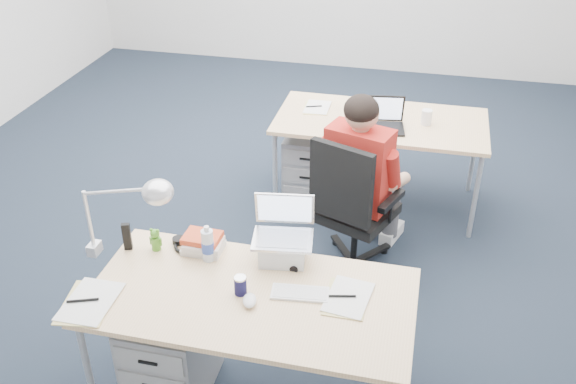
{
  "coord_description": "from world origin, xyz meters",
  "views": [
    {
      "loc": [
        1.18,
        -4.09,
        2.79
      ],
      "look_at": [
        0.45,
        -0.97,
        0.85
      ],
      "focal_mm": 40.0,
      "sensor_mm": 36.0,
      "label": 1
    }
  ],
  "objects": [
    {
      "name": "computer_mouse",
      "position": [
        0.47,
        -1.83,
        0.75
      ],
      "size": [
        0.09,
        0.12,
        0.04
      ],
      "primitive_type": "ellipsoid",
      "rotation": [
        0.0,
        0.0,
        0.26
      ],
      "color": "white",
      "rests_on": "desk_near"
    },
    {
      "name": "wireless_keyboard",
      "position": [
        0.69,
        -1.71,
        0.74
      ],
      "size": [
        0.29,
        0.15,
        0.01
      ],
      "primitive_type": "cube",
      "rotation": [
        0.0,
        0.0,
        0.11
      ],
      "color": "white",
      "rests_on": "desk_near"
    },
    {
      "name": "papers_right",
      "position": [
        0.91,
        -1.69,
        0.73
      ],
      "size": [
        0.22,
        0.3,
        0.01
      ],
      "primitive_type": "cube",
      "rotation": [
        0.0,
        0.0,
        -0.08
      ],
      "color": "#D7C87C",
      "rests_on": "desk_near"
    },
    {
      "name": "water_bottle",
      "position": [
        0.16,
        -1.54,
        0.83
      ],
      "size": [
        0.08,
        0.08,
        0.21
      ],
      "primitive_type": "cylinder",
      "rotation": [
        0.0,
        0.0,
        -0.37
      ],
      "color": "silver",
      "rests_on": "desk_near"
    },
    {
      "name": "drawer_pedestal_far",
      "position": [
        0.33,
        0.45,
        0.28
      ],
      "size": [
        0.4,
        0.5,
        0.55
      ],
      "primitive_type": "cube",
      "color": "gray",
      "rests_on": "ground"
    },
    {
      "name": "far_papers",
      "position": [
        0.33,
        0.53,
        0.73
      ],
      "size": [
        0.2,
        0.28,
        0.01
      ],
      "primitive_type": "cube",
      "rotation": [
        0.0,
        0.0,
        0.06
      ],
      "color": "white",
      "rests_on": "desk_far"
    },
    {
      "name": "office_chair",
      "position": [
        0.8,
        -0.53,
        0.3
      ],
      "size": [
        0.86,
        0.86,
        1.05
      ],
      "rotation": [
        0.0,
        0.0,
        -0.38
      ],
      "color": "black",
      "rests_on": "ground"
    },
    {
      "name": "desk_lamp",
      "position": [
        -0.3,
        -1.63,
        0.99
      ],
      "size": [
        0.49,
        0.26,
        0.52
      ],
      "primitive_type": null,
      "rotation": [
        0.0,
        0.0,
        0.22
      ],
      "color": "silver",
      "rests_on": "desk_near"
    },
    {
      "name": "can_koozie",
      "position": [
        0.4,
        -1.77,
        0.78
      ],
      "size": [
        0.07,
        0.07,
        0.1
      ],
      "primitive_type": "cylinder",
      "rotation": [
        0.0,
        0.0,
        -0.12
      ],
      "color": "#15133D",
      "rests_on": "desk_near"
    },
    {
      "name": "drawer_pedestal_near",
      "position": [
        0.0,
        -1.79,
        0.28
      ],
      "size": [
        0.4,
        0.5,
        0.55
      ],
      "primitive_type": "cube",
      "color": "gray",
      "rests_on": "ground"
    },
    {
      "name": "far_cup",
      "position": [
        1.19,
        0.43,
        0.79
      ],
      "size": [
        0.09,
        0.09,
        0.11
      ],
      "primitive_type": "cylinder",
      "rotation": [
        0.0,
        0.0,
        -0.12
      ],
      "color": "white",
      "rests_on": "desk_far"
    },
    {
      "name": "bear_figurine",
      "position": [
        -0.15,
        -1.52,
        0.8
      ],
      "size": [
        0.09,
        0.08,
        0.13
      ],
      "primitive_type": null,
      "rotation": [
        0.0,
        0.0,
        0.36
      ],
      "color": "#317F21",
      "rests_on": "desk_near"
    },
    {
      "name": "headphones",
      "position": [
        0.02,
        -1.46,
        0.75
      ],
      "size": [
        0.26,
        0.22,
        0.04
      ],
      "primitive_type": null,
      "rotation": [
        0.0,
        0.0,
        -0.32
      ],
      "color": "black",
      "rests_on": "desk_near"
    },
    {
      "name": "desk_near",
      "position": [
        0.45,
        -1.77,
        0.68
      ],
      "size": [
        1.6,
        0.8,
        0.73
      ],
      "color": "tan",
      "rests_on": "ground"
    },
    {
      "name": "silver_laptop",
      "position": [
        0.54,
        -1.44,
        0.9
      ],
      "size": [
        0.35,
        0.29,
        0.33
      ],
      "primitive_type": null,
      "rotation": [
        0.0,
        0.0,
        0.15
      ],
      "color": "silver",
      "rests_on": "desk_near"
    },
    {
      "name": "cordless_phone",
      "position": [
        -0.3,
        -1.55,
        0.81
      ],
      "size": [
        0.05,
        0.04,
        0.16
      ],
      "primitive_type": "cube",
      "rotation": [
        0.0,
        0.0,
        0.3
      ],
      "color": "black",
      "rests_on": "desk_near"
    },
    {
      "name": "desk_far",
      "position": [
        0.86,
        0.43,
        0.68
      ],
      "size": [
        1.6,
        0.8,
        0.73
      ],
      "color": "tan",
      "rests_on": "ground"
    },
    {
      "name": "sunglasses",
      "position": [
        0.59,
        -1.54,
        0.74
      ],
      "size": [
        0.1,
        0.05,
        0.02
      ],
      "primitive_type": null,
      "rotation": [
        0.0,
        0.0,
        -0.09
      ],
      "color": "black",
      "rests_on": "desk_near"
    },
    {
      "name": "seated_person",
      "position": [
        0.85,
        -0.36,
        0.64
      ],
      "size": [
        0.55,
        0.78,
        1.29
      ],
      "rotation": [
        0.0,
        0.0,
        -0.31
      ],
      "color": "red",
      "rests_on": "ground"
    },
    {
      "name": "book_stack",
      "position": [
        0.1,
        -1.47,
        0.78
      ],
      "size": [
        0.23,
        0.18,
        0.09
      ],
      "primitive_type": "cube",
      "rotation": [
        0.0,
        0.0,
        -0.12
      ],
      "color": "silver",
      "rests_on": "desk_near"
    },
    {
      "name": "floor",
      "position": [
        0.0,
        0.0,
        0.0
      ],
      "size": [
        7.0,
        7.0,
        0.0
      ],
      "primitive_type": "plane",
      "color": "black",
      "rests_on": "ground"
    },
    {
      "name": "dark_laptop",
      "position": [
        0.87,
        0.25,
        0.85
      ],
      "size": [
        0.38,
        0.37,
        0.24
      ],
      "primitive_type": null,
      "rotation": [
        0.0,
        0.0,
        0.15
      ],
      "color": "black",
      "rests_on": "desk_far"
    },
    {
      "name": "papers_left",
      "position": [
        -0.3,
        -2.01,
        0.74
      ],
      "size": [
        0.25,
        0.34,
        0.01
      ],
      "primitive_type": "cube",
      "rotation": [
        0.0,
        0.0,
        0.06
      ],
      "color": "#D7C87C",
      "rests_on": "desk_near"
    }
  ]
}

